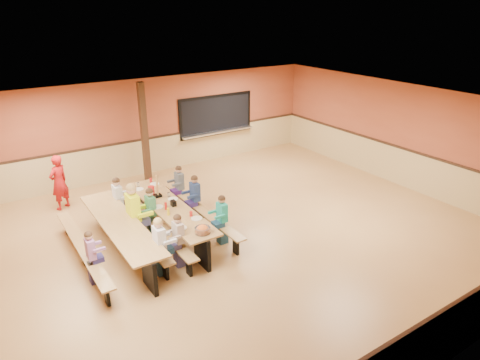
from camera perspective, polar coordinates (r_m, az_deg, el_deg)
ground at (r=10.05m, az=-1.46°, el=-7.70°), size 12.00×12.00×0.00m
room_envelope at (r=9.72m, az=-1.50°, el=-4.18°), size 12.04×10.04×3.02m
kitchen_pass_through at (r=14.72m, az=-3.19°, el=8.40°), size 2.78×0.28×1.38m
structural_post at (r=13.07m, az=-12.62°, el=6.13°), size 0.18×0.18×3.00m
cafeteria_table_main at (r=10.07m, az=-9.35°, el=-4.56°), size 1.91×3.70×0.74m
cafeteria_table_second at (r=9.58m, az=-15.60°, el=-6.61°), size 1.91×3.70×0.74m
seated_child_white_left at (r=8.66m, az=-10.63°, el=-8.75°), size 0.38×0.31×1.23m
seated_adult_yellow at (r=9.78m, az=-13.98°, el=-4.53°), size 0.48×0.39×1.44m
seated_child_grey_left at (r=10.74m, az=-15.89°, el=-2.85°), size 0.38×0.31×1.23m
seated_child_teal_right at (r=9.59m, az=-2.40°, el=-5.33°), size 0.34×0.28×1.16m
seated_child_navy_right at (r=10.59m, az=-5.99°, el=-2.51°), size 0.37×0.30×1.20m
seated_child_char_right at (r=11.32m, az=-8.05°, el=-1.01°), size 0.35×0.29×1.17m
seated_child_purple_sec at (r=8.76m, az=-19.17°, el=-9.77°), size 0.32×0.26×1.11m
seated_child_green_sec at (r=10.03m, az=-11.76°, el=-4.36°), size 0.37×0.30×1.20m
seated_child_tan_sec at (r=8.87m, az=-8.17°, el=-8.02°), size 0.35×0.28×1.16m
standing_woman at (r=12.09m, az=-22.99°, el=-0.30°), size 0.65×0.59×1.48m
punch_pitcher at (r=10.60m, az=-11.74°, el=-1.39°), size 0.16×0.16×0.22m
chip_bowl at (r=8.74m, az=-5.02°, el=-6.60°), size 0.32×0.32×0.15m
napkin_dispenser at (r=9.95m, az=-8.88°, el=-3.08°), size 0.10×0.14×0.13m
condiment_mustard at (r=9.53m, az=-9.55°, el=-4.17°), size 0.06×0.06×0.17m
condiment_ketchup at (r=9.79m, az=-9.87°, el=-3.44°), size 0.06×0.06×0.17m
table_paddle at (r=10.45m, az=-10.94°, el=-1.51°), size 0.16×0.16×0.56m
place_settings at (r=9.95m, az=-9.44°, el=-3.18°), size 0.65×3.30×0.11m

